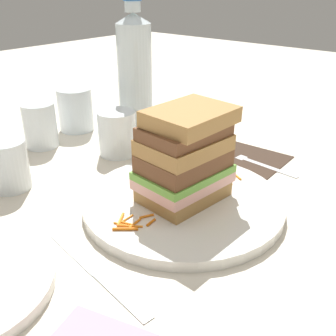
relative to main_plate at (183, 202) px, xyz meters
The scene contains 25 objects.
ground_plane 0.01m from the main_plate, 36.18° to the left, with size 3.00×3.00×0.00m, color beige.
main_plate is the anchor object (origin of this frame).
sandwich 0.08m from the main_plate, 46.04° to the right, with size 0.14×0.10×0.14m.
carrot_shred_0 0.11m from the main_plate, 165.71° to the left, with size 0.00×0.00×0.03m, color orange.
carrot_shred_1 0.12m from the main_plate, behind, with size 0.00×0.00×0.03m, color orange.
carrot_shred_2 0.10m from the main_plate, behind, with size 0.00×0.00×0.02m, color orange.
carrot_shred_3 0.11m from the main_plate, behind, with size 0.00×0.00×0.03m, color orange.
carrot_shred_4 0.10m from the main_plate, behind, with size 0.00×0.00×0.02m, color orange.
carrot_shred_5 0.07m from the main_plate, behind, with size 0.00×0.00×0.02m, color orange.
carrot_shred_6 0.10m from the main_plate, 167.10° to the left, with size 0.00×0.00×0.03m, color orange.
carrot_shred_7 0.08m from the main_plate, behind, with size 0.00×0.00×0.02m, color orange.
carrot_shred_8 0.11m from the main_plate, behind, with size 0.00×0.00×0.03m, color orange.
carrot_shred_9 0.11m from the main_plate, 11.52° to the right, with size 0.00×0.00×0.03m, color orange.
carrot_shred_10 0.09m from the main_plate, 15.95° to the right, with size 0.00×0.00×0.02m, color orange.
carrot_shred_11 0.08m from the main_plate, 18.27° to the right, with size 0.00×0.00×0.02m, color orange.
carrot_shred_12 0.09m from the main_plate, ahead, with size 0.00×0.00×0.02m, color orange.
carrot_shred_13 0.10m from the main_plate, ahead, with size 0.00×0.00×0.02m, color orange.
napkin_dark 0.21m from the main_plate, ahead, with size 0.13×0.14×0.00m, color #38281E.
fork 0.21m from the main_plate, ahead, with size 0.03×0.17×0.00m.
knife 0.18m from the main_plate, behind, with size 0.04×0.20×0.00m.
juice_glass 0.24m from the main_plate, 71.33° to the left, with size 0.07×0.07×0.09m.
water_bottle 0.36m from the main_plate, 56.29° to the left, with size 0.07×0.07×0.29m.
empty_tumbler_0 0.37m from the main_plate, 89.82° to the left, with size 0.07×0.07×0.09m, color silver.
empty_tumbler_1 0.29m from the main_plate, 117.97° to the left, with size 0.06×0.06×0.08m, color silver.
empty_tumbler_2 0.41m from the main_plate, 74.53° to the left, with size 0.08×0.08×0.09m, color silver.
Camera 1 is at (-0.41, -0.32, 0.31)m, focal length 42.43 mm.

